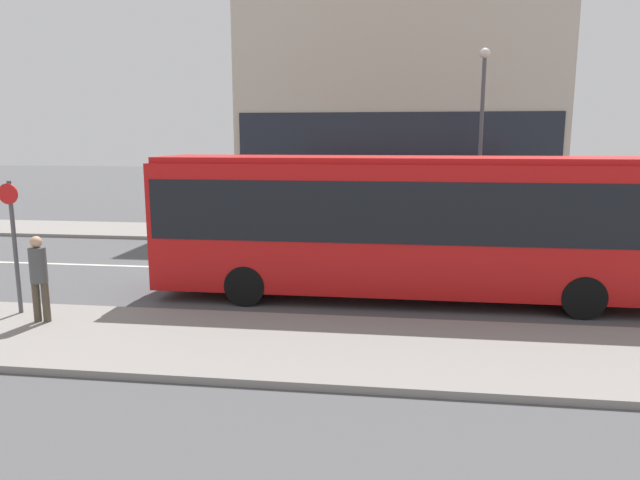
% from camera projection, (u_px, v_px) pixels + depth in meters
% --- Properties ---
extents(ground_plane, '(120.00, 120.00, 0.00)m').
position_uv_depth(ground_plane, '(246.00, 270.00, 17.11)').
color(ground_plane, '#4F4F51').
extents(sidewalk_near, '(44.00, 3.50, 0.13)m').
position_uv_depth(sidewalk_near, '(162.00, 339.00, 11.00)').
color(sidewalk_near, gray).
rests_on(sidewalk_near, ground_plane).
extents(sidewalk_far, '(44.00, 3.50, 0.13)m').
position_uv_depth(sidewalk_far, '(285.00, 234.00, 23.20)').
color(sidewalk_far, gray).
rests_on(sidewalk_far, ground_plane).
extents(lane_centerline, '(41.80, 0.16, 0.01)m').
position_uv_depth(lane_centerline, '(246.00, 270.00, 17.11)').
color(lane_centerline, silver).
rests_on(lane_centerline, ground_plane).
extents(apartment_block_left_tower, '(14.74, 5.74, 14.27)m').
position_uv_depth(apartment_block_left_tower, '(398.00, 70.00, 27.32)').
color(apartment_block_left_tower, beige).
rests_on(apartment_block_left_tower, ground_plane).
extents(city_bus, '(12.24, 2.52, 3.46)m').
position_uv_depth(city_bus, '(408.00, 218.00, 13.73)').
color(city_bus, red).
rests_on(city_bus, ground_plane).
extents(parked_car_0, '(4.48, 1.69, 1.33)m').
position_uv_depth(parked_car_0, '(625.00, 238.00, 18.85)').
color(parked_car_0, black).
rests_on(parked_car_0, ground_plane).
extents(pedestrian_near_stop, '(0.35, 0.34, 1.81)m').
position_uv_depth(pedestrian_near_stop, '(39.00, 273.00, 11.70)').
color(pedestrian_near_stop, '#4C4233').
rests_on(pedestrian_near_stop, sidewalk_near).
extents(bus_stop_sign, '(0.44, 0.12, 2.88)m').
position_uv_depth(bus_stop_sign, '(14.00, 237.00, 12.18)').
color(bus_stop_sign, '#4C4C51').
rests_on(bus_stop_sign, sidewalk_near).
extents(street_lamp, '(0.36, 0.36, 6.86)m').
position_uv_depth(street_lamp, '(481.00, 126.00, 20.29)').
color(street_lamp, '#4C4C51').
rests_on(street_lamp, sidewalk_far).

